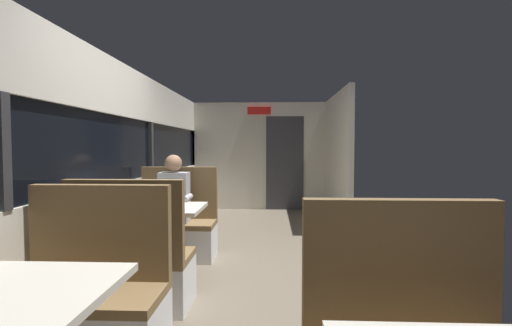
# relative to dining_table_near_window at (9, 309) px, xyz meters

# --- Properties ---
(ground_plane) EXTENTS (3.30, 9.20, 0.02)m
(ground_plane) POSITION_rel_dining_table_near_window_xyz_m (0.89, 2.09, -0.65)
(ground_plane) COLOR #665B4C
(carriage_window_panel_left) EXTENTS (0.09, 8.48, 2.30)m
(carriage_window_panel_left) POSITION_rel_dining_table_near_window_xyz_m (-0.56, 2.09, 0.47)
(carriage_window_panel_left) COLOR beige
(carriage_window_panel_left) RESTS_ON ground_plane
(carriage_end_bulkhead) EXTENTS (2.90, 0.11, 2.30)m
(carriage_end_bulkhead) POSITION_rel_dining_table_near_window_xyz_m (0.95, 6.28, 0.50)
(carriage_end_bulkhead) COLOR beige
(carriage_end_bulkhead) RESTS_ON ground_plane
(carriage_aisle_panel_right) EXTENTS (0.08, 2.40, 2.30)m
(carriage_aisle_panel_right) POSITION_rel_dining_table_near_window_xyz_m (2.34, 5.09, 0.51)
(carriage_aisle_panel_right) COLOR beige
(carriage_aisle_panel_right) RESTS_ON ground_plane
(dining_table_near_window) EXTENTS (0.90, 0.70, 0.74)m
(dining_table_near_window) POSITION_rel_dining_table_near_window_xyz_m (0.00, 0.00, 0.00)
(dining_table_near_window) COLOR #9E9EA3
(dining_table_near_window) RESTS_ON ground_plane
(bench_near_window_facing_entry) EXTENTS (0.95, 0.50, 1.10)m
(bench_near_window_facing_entry) POSITION_rel_dining_table_near_window_xyz_m (0.00, 0.70, -0.31)
(bench_near_window_facing_entry) COLOR silver
(bench_near_window_facing_entry) RESTS_ON ground_plane
(dining_table_mid_window) EXTENTS (0.90, 0.70, 0.74)m
(dining_table_mid_window) POSITION_rel_dining_table_near_window_xyz_m (0.00, 2.12, 0.00)
(dining_table_mid_window) COLOR #9E9EA3
(dining_table_mid_window) RESTS_ON ground_plane
(bench_mid_window_facing_end) EXTENTS (0.95, 0.50, 1.10)m
(bench_mid_window_facing_end) POSITION_rel_dining_table_near_window_xyz_m (0.00, 1.42, -0.31)
(bench_mid_window_facing_end) COLOR silver
(bench_mid_window_facing_end) RESTS_ON ground_plane
(bench_mid_window_facing_entry) EXTENTS (0.95, 0.50, 1.10)m
(bench_mid_window_facing_entry) POSITION_rel_dining_table_near_window_xyz_m (0.00, 2.82, -0.31)
(bench_mid_window_facing_entry) COLOR silver
(bench_mid_window_facing_entry) RESTS_ON ground_plane
(seated_passenger) EXTENTS (0.47, 0.55, 1.26)m
(seated_passenger) POSITION_rel_dining_table_near_window_xyz_m (0.00, 2.75, -0.10)
(seated_passenger) COLOR #26262D
(seated_passenger) RESTS_ON ground_plane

